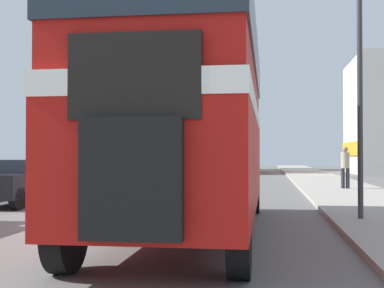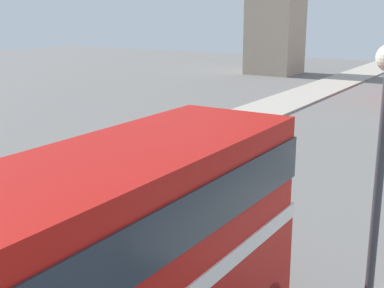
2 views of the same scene
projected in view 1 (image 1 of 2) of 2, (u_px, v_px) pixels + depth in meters
name	position (u px, v px, depth m)	size (l,w,h in m)	color
ground_plane	(113.00, 220.00, 12.59)	(120.00, 120.00, 0.00)	slate
double_decker_bus	(192.00, 102.00, 10.49)	(2.55, 9.51, 4.32)	#B2140F
bus_distant	(244.00, 142.00, 46.11)	(2.38, 11.00, 4.42)	red
car_parked_mid	(18.00, 181.00, 16.36)	(1.70, 3.99, 1.38)	black
pedestrian_walking	(345.00, 165.00, 22.43)	(0.35, 0.35, 1.75)	#282833
street_lamp	(360.00, 46.00, 11.87)	(0.36, 0.36, 5.86)	#38383D
church_tower	(97.00, 8.00, 56.49)	(4.82, 4.82, 33.54)	tan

